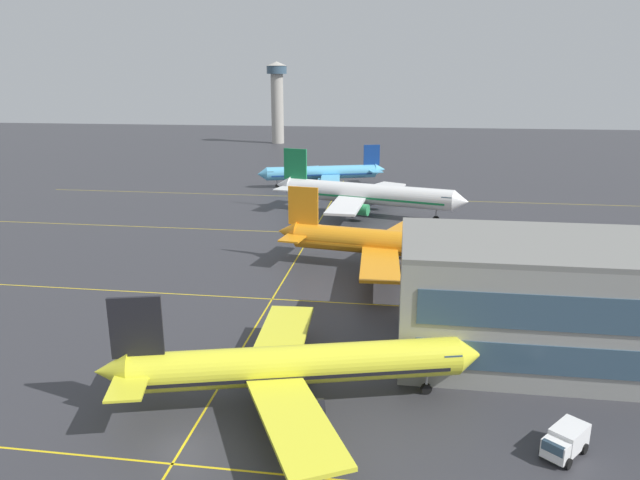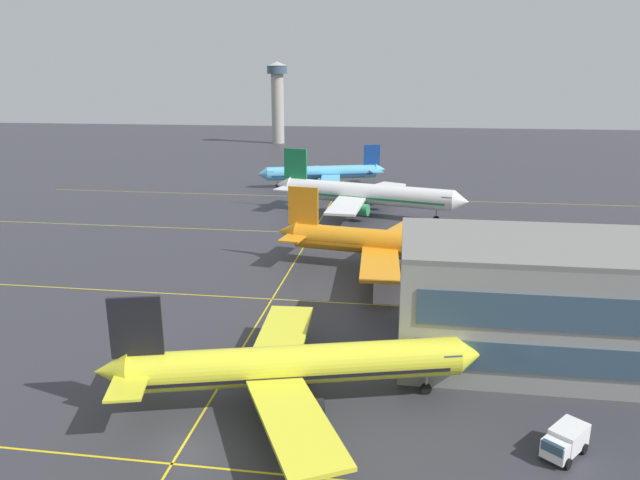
# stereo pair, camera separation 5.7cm
# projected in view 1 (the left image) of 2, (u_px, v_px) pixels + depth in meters

# --- Properties ---
(ground_plane) EXTENTS (600.00, 600.00, 0.00)m
(ground_plane) POSITION_uv_depth(u_px,v_px,m) (183.00, 447.00, 43.31)
(ground_plane) COLOR #333338
(airliner_front_gate) EXTENTS (32.44, 27.63, 10.21)m
(airliner_front_gate) POSITION_uv_depth(u_px,v_px,m) (293.00, 365.00, 48.40)
(airliner_front_gate) COLOR yellow
(airliner_front_gate) RESTS_ON ground
(airliner_second_row) EXTENTS (36.61, 31.21, 11.40)m
(airliner_second_row) POSITION_uv_depth(u_px,v_px,m) (395.00, 244.00, 82.60)
(airliner_second_row) COLOR orange
(airliner_second_row) RESTS_ON ground
(airliner_third_row) EXTENTS (40.36, 34.39, 12.73)m
(airliner_third_row) POSITION_uv_depth(u_px,v_px,m) (365.00, 194.00, 115.89)
(airliner_third_row) COLOR white
(airliner_third_row) RESTS_ON ground
(airliner_far_left_stand) EXTENTS (32.63, 27.90, 10.40)m
(airliner_far_left_stand) POSITION_uv_depth(u_px,v_px,m) (323.00, 173.00, 147.35)
(airliner_far_left_stand) COLOR #5BB7E5
(airliner_far_left_stand) RESTS_ON ground
(taxiway_markings) EXTENTS (140.50, 143.02, 0.01)m
(taxiway_markings) POSITION_uv_depth(u_px,v_px,m) (296.00, 260.00, 87.86)
(taxiway_markings) COLOR yellow
(taxiway_markings) RESTS_ON ground
(service_truck_red_van) EXTENTS (4.04, 4.34, 2.10)m
(service_truck_red_van) POSITION_uv_depth(u_px,v_px,m) (565.00, 441.00, 42.15)
(service_truck_red_van) COLOR white
(service_truck_red_van) RESTS_ON ground
(control_tower) EXTENTS (8.82, 8.82, 33.70)m
(control_tower) POSITION_uv_depth(u_px,v_px,m) (277.00, 96.00, 242.00)
(control_tower) COLOR #ADA89E
(control_tower) RESTS_ON ground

